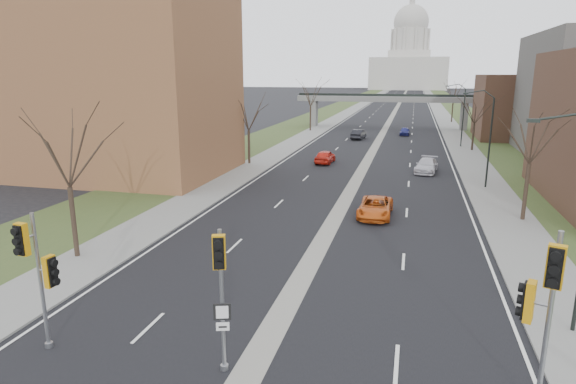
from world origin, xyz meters
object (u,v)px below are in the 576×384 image
at_px(signal_pole_median, 221,278).
at_px(car_left_far, 359,134).
at_px(signal_pole_left, 38,264).
at_px(car_right_mid, 427,165).
at_px(car_left_near, 325,157).
at_px(car_right_far, 405,131).
at_px(signal_pole_right, 543,297).
at_px(car_right_near, 375,207).

height_order(signal_pole_median, car_left_far, signal_pole_median).
relative_size(signal_pole_left, car_right_mid, 1.06).
relative_size(car_left_near, car_right_far, 1.15).
height_order(signal_pole_median, car_right_far, signal_pole_median).
xyz_separation_m(signal_pole_right, car_right_far, (-5.28, 69.39, -3.15)).
height_order(signal_pole_right, car_right_near, signal_pole_right).
height_order(car_left_near, car_left_far, car_left_far).
distance_m(signal_pole_left, car_left_near, 41.51).
relative_size(signal_pole_median, car_left_near, 1.16).
bearing_deg(car_right_near, signal_pole_right, -71.53).
relative_size(signal_pole_median, car_right_far, 1.33).
height_order(signal_pole_right, car_right_mid, signal_pole_right).
height_order(car_right_mid, car_right_far, car_right_mid).
bearing_deg(car_left_far, car_right_near, 104.05).
xyz_separation_m(car_left_far, car_right_near, (5.99, -42.55, -0.07)).
distance_m(car_right_near, car_right_far, 49.50).
xyz_separation_m(car_right_mid, car_right_far, (-2.92, 31.74, -0.07)).
relative_size(car_right_mid, car_right_far, 1.29).
bearing_deg(car_right_mid, signal_pole_right, -78.51).
height_order(signal_pole_median, signal_pole_right, signal_pole_right).
xyz_separation_m(car_left_far, car_right_mid, (9.94, -24.81, -0.03)).
height_order(car_left_far, car_right_mid, car_left_far).
bearing_deg(car_left_far, car_right_far, -129.31).
bearing_deg(signal_pole_right, car_left_near, 128.00).
distance_m(car_left_far, car_right_near, 42.97).
height_order(car_left_far, car_right_near, car_left_far).
relative_size(signal_pole_left, car_left_near, 1.19).
bearing_deg(signal_pole_right, signal_pole_median, -156.50).
bearing_deg(car_right_far, signal_pole_median, -92.47).
bearing_deg(signal_pole_left, car_right_near, 69.04).
bearing_deg(car_right_mid, car_left_near, 174.85).
bearing_deg(car_left_near, car_right_near, 112.68).
bearing_deg(car_left_far, signal_pole_right, 107.17).
distance_m(signal_pole_left, car_right_far, 71.41).
bearing_deg(car_right_near, car_right_mid, 78.32).
bearing_deg(signal_pole_right, car_left_far, 120.35).
relative_size(signal_pole_median, car_left_far, 1.12).
relative_size(signal_pole_median, car_right_mid, 1.03).
relative_size(signal_pole_left, car_right_near, 1.07).
bearing_deg(signal_pole_median, signal_pole_right, -13.95).
xyz_separation_m(signal_pole_median, car_right_near, (3.55, 20.65, -2.94)).
distance_m(signal_pole_left, car_right_near, 23.58).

